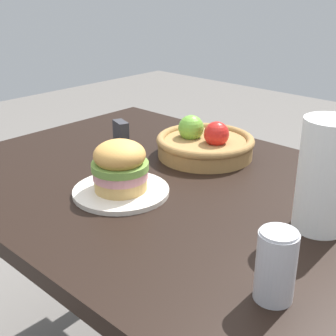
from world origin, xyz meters
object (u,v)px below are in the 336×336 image
at_px(plate, 121,191).
at_px(paper_towel_roll, 325,176).
at_px(sandwich, 120,166).
at_px(fruit_basket, 205,143).
at_px(soda_can, 276,266).
at_px(napkin_holder, 121,135).

bearing_deg(plate, paper_towel_roll, 22.04).
xyz_separation_m(sandwich, paper_towel_roll, (0.43, 0.17, 0.05)).
xyz_separation_m(plate, fruit_basket, (-0.01, 0.34, 0.03)).
xyz_separation_m(plate, soda_can, (0.48, -0.09, 0.06)).
distance_m(soda_can, napkin_holder, 0.78).
bearing_deg(napkin_holder, plate, -23.06).
relative_size(soda_can, napkin_holder, 1.40).
distance_m(paper_towel_roll, napkin_holder, 0.67).
bearing_deg(paper_towel_roll, sandwich, -157.96).
relative_size(sandwich, paper_towel_roll, 0.58).
xyz_separation_m(sandwich, fruit_basket, (-0.01, 0.34, -0.03)).
bearing_deg(sandwich, napkin_holder, 138.13).
bearing_deg(sandwich, soda_can, -10.99).
distance_m(fruit_basket, napkin_holder, 0.26).
bearing_deg(fruit_basket, sandwich, -88.01).
bearing_deg(sandwich, paper_towel_roll, 22.04).
distance_m(plate, napkin_holder, 0.32).
height_order(sandwich, napkin_holder, sandwich).
bearing_deg(soda_can, plate, 169.01).
distance_m(plate, paper_towel_roll, 0.48).
bearing_deg(napkin_holder, fruit_basket, 49.11).
relative_size(plate, paper_towel_roll, 0.99).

